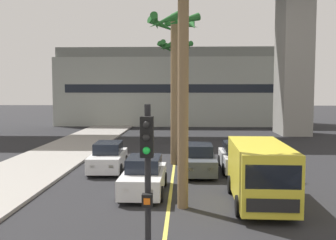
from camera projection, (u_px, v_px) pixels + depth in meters
The scene contains 11 objects.
lane_stripe_center at pixel (175, 162), 23.96m from camera, with size 0.14×56.00×0.01m, color #DBCC4C.
pier_building_backdrop at pixel (180, 88), 50.00m from camera, with size 30.67×8.04×9.58m.
car_queue_front at pixel (237, 158), 21.34m from camera, with size 1.84×4.10×1.56m.
car_queue_second at pixel (199, 160), 20.62m from camera, with size 1.84×4.10×1.56m.
car_queue_third at pixel (144, 177), 16.69m from camera, with size 1.87×4.12×1.56m.
car_queue_fourth at pixel (108, 158), 21.34m from camera, with size 1.96×4.16×1.56m.
delivery_van at pixel (260, 172), 15.01m from camera, with size 2.27×5.30×2.36m.
traffic_light_median_near at pixel (147, 183), 7.28m from camera, with size 0.24×0.37×4.20m.
palm_tree_near_median at pixel (175, 62), 31.86m from camera, with size 3.07×3.08×8.59m.
palm_tree_mid_median at pixel (174, 49), 22.68m from camera, with size 3.22×3.38×8.93m.
palm_tree_far_median at pixel (183, 7), 14.07m from camera, with size 3.24×3.26×9.37m.
Camera 1 is at (0.56, 0.32, 4.47)m, focal length 41.30 mm.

